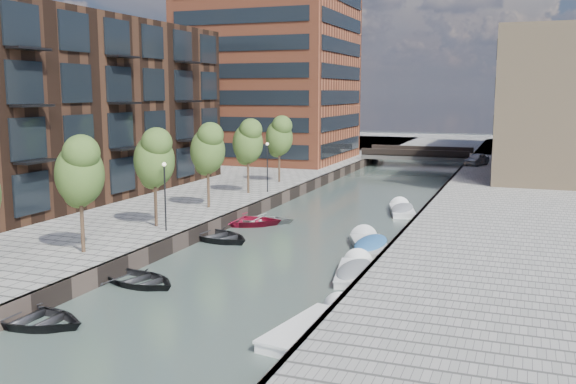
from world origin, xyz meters
The scene contains 27 objects.
water centered at (0.00, 40.00, 0.00)m, with size 300.00×300.00×0.00m, color #38473F.
quay_right centered at (16.00, 40.00, 0.50)m, with size 20.00×140.00×1.00m, color gray.
quay_wall_left centered at (-6.10, 40.00, 0.50)m, with size 0.25×140.00×1.00m, color #332823.
quay_wall_right centered at (6.10, 40.00, 0.50)m, with size 0.25×140.00×1.00m, color #332823.
far_closure centered at (0.00, 100.00, 0.50)m, with size 80.00×40.00×1.00m, color gray.
apartment_block centered at (-20.00, 30.00, 8.00)m, with size 8.00×38.00×14.00m, color black.
tower centered at (-17.00, 65.00, 16.00)m, with size 18.00×18.00×30.00m, color brown.
tan_block_near centered at (16.00, 62.00, 8.00)m, with size 12.00×25.00×14.00m, color #9F8461.
tan_block_far centered at (16.00, 88.00, 9.00)m, with size 12.00×20.00×16.00m, color #9F8461.
bridge centered at (0.00, 72.00, 1.39)m, with size 13.00×6.00×1.30m.
tree_2 centered at (-8.50, 18.00, 5.31)m, with size 2.50×2.50×5.95m.
tree_3 centered at (-8.50, 25.00, 5.31)m, with size 2.50×2.50×5.95m.
tree_4 centered at (-8.50, 32.00, 5.31)m, with size 2.50×2.50×5.95m.
tree_5 centered at (-8.50, 39.00, 5.31)m, with size 2.50×2.50×5.95m.
tree_6 centered at (-8.50, 46.00, 5.31)m, with size 2.50×2.50×5.95m.
lamp_1 centered at (-7.20, 24.00, 3.51)m, with size 0.24×0.24×4.12m.
lamp_2 centered at (-7.20, 40.00, 3.51)m, with size 0.24×0.24×4.12m.
sloop_0 centered at (-4.48, 16.94, 0.00)m, with size 3.24×4.53×0.94m, color black.
sloop_1 centered at (-5.40, 10.74, 0.00)m, with size 3.45×4.83×1.00m, color black.
sloop_2 centered at (-5.40, 31.50, 0.00)m, with size 3.66×5.13×1.06m, color maroon.
sloop_3 centered at (-4.46, 32.67, 0.00)m, with size 3.05×4.27×0.88m, color #ADADAB.
sloop_4 centered at (-5.11, 26.63, 0.00)m, with size 3.58×5.02×1.04m, color black.
motorboat_1 centered at (4.96, 22.16, 0.19)m, with size 2.47×5.01×1.60m.
motorboat_2 centered at (5.53, 14.17, 0.10)m, with size 2.73×5.51×1.76m.
motorboat_3 centered at (4.37, 27.79, 0.22)m, with size 3.71×5.64×1.78m.
motorboat_4 centered at (4.00, 40.02, 0.20)m, with size 2.87×5.15×1.63m.
car centered at (7.50, 66.68, 1.67)m, with size 1.59×3.96×1.35m, color #ACADB1.
Camera 1 is at (12.87, -8.65, 9.24)m, focal length 40.00 mm.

